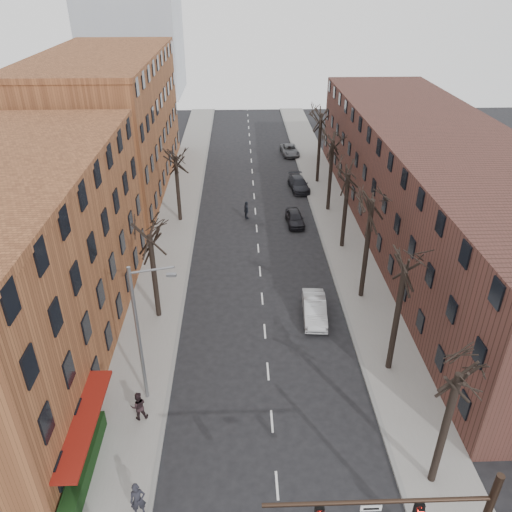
{
  "coord_description": "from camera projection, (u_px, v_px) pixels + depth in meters",
  "views": [
    {
      "loc": [
        -1.56,
        -11.5,
        21.84
      ],
      "look_at": [
        -0.49,
        19.61,
        4.0
      ],
      "focal_mm": 35.0,
      "sensor_mm": 36.0,
      "label": 1
    }
  ],
  "objects": [
    {
      "name": "tree_right_d",
      "position": [
        342.0,
        247.0,
        45.38
      ],
      "size": [
        5.2,
        5.2,
        10.0
      ],
      "primitive_type": null,
      "color": "black",
      "rests_on": "ground"
    },
    {
      "name": "tree_right_c",
      "position": [
        361.0,
        297.0,
        38.44
      ],
      "size": [
        5.2,
        5.2,
        11.6
      ],
      "primitive_type": null,
      "color": "black",
      "rests_on": "ground"
    },
    {
      "name": "building_left_near",
      "position": [
        5.0,
        269.0,
        30.42
      ],
      "size": [
        12.0,
        26.0,
        12.0
      ],
      "primitive_type": "cube",
      "color": "brown",
      "rests_on": "ground"
    },
    {
      "name": "awning_left",
      "position": [
        93.0,
        456.0,
        25.8
      ],
      "size": [
        1.2,
        7.0,
        0.15
      ],
      "primitive_type": "cube",
      "color": "maroon",
      "rests_on": "ground"
    },
    {
      "name": "building_right",
      "position": [
        435.0,
        186.0,
        44.88
      ],
      "size": [
        12.0,
        50.0,
        10.0
      ],
      "primitive_type": "cube",
      "color": "#4A2822",
      "rests_on": "ground"
    },
    {
      "name": "tree_left_a",
      "position": [
        159.0,
        316.0,
        36.26
      ],
      "size": [
        5.2,
        5.2,
        9.5
      ],
      "primitive_type": null,
      "color": "black",
      "rests_on": "ground"
    },
    {
      "name": "sidewalk_left",
      "position": [
        178.0,
        216.0,
        50.95
      ],
      "size": [
        4.0,
        90.0,
        0.15
      ],
      "primitive_type": "cube",
      "color": "gray",
      "rests_on": "ground"
    },
    {
      "name": "parked_car_mid",
      "position": [
        299.0,
        184.0,
        56.91
      ],
      "size": [
        2.41,
        4.92,
        1.38
      ],
      "primitive_type": "imported",
      "rotation": [
        0.0,
        0.0,
        0.1
      ],
      "color": "black",
      "rests_on": "ground"
    },
    {
      "name": "tree_right_a",
      "position": [
        431.0,
        481.0,
        24.57
      ],
      "size": [
        5.2,
        5.2,
        10.0
      ],
      "primitive_type": null,
      "color": "black",
      "rests_on": "ground"
    },
    {
      "name": "sidewalk_right",
      "position": [
        333.0,
        214.0,
        51.42
      ],
      "size": [
        4.0,
        90.0,
        0.15
      ],
      "primitive_type": "cube",
      "color": "gray",
      "rests_on": "ground"
    },
    {
      "name": "silver_sedan",
      "position": [
        314.0,
        309.0,
        35.78
      ],
      "size": [
        1.85,
        4.62,
        1.49
      ],
      "primitive_type": "imported",
      "rotation": [
        0.0,
        0.0,
        -0.06
      ],
      "color": "#B0B4B7",
      "rests_on": "ground"
    },
    {
      "name": "tree_right_f",
      "position": [
        317.0,
        182.0,
        59.25
      ],
      "size": [
        5.2,
        5.2,
        11.6
      ],
      "primitive_type": null,
      "color": "black",
      "rests_on": "ground"
    },
    {
      "name": "parked_car_near",
      "position": [
        295.0,
        218.0,
        49.13
      ],
      "size": [
        1.8,
        4.04,
        1.35
      ],
      "primitive_type": "imported",
      "rotation": [
        0.0,
        0.0,
        0.05
      ],
      "color": "black",
      "rests_on": "ground"
    },
    {
      "name": "tree_left_b",
      "position": [
        181.0,
        221.0,
        50.13
      ],
      "size": [
        5.2,
        5.2,
        9.5
      ],
      "primitive_type": null,
      "color": "black",
      "rests_on": "ground"
    },
    {
      "name": "pedestrian_crossing",
      "position": [
        246.0,
        210.0,
        50.1
      ],
      "size": [
        0.74,
        1.17,
        1.85
      ],
      "primitive_type": "imported",
      "rotation": [
        0.0,
        0.0,
        1.86
      ],
      "color": "black",
      "rests_on": "ground"
    },
    {
      "name": "streetlight",
      "position": [
        141.0,
        330.0,
        26.84
      ],
      "size": [
        2.45,
        0.22,
        9.03
      ],
      "color": "slate",
      "rests_on": "ground"
    },
    {
      "name": "tree_right_e",
      "position": [
        328.0,
        210.0,
        52.32
      ],
      "size": [
        5.2,
        5.2,
        10.8
      ],
      "primitive_type": null,
      "color": "black",
      "rests_on": "ground"
    },
    {
      "name": "pedestrian_a",
      "position": [
        138.0,
        500.0,
        22.46
      ],
      "size": [
        0.81,
        0.63,
        1.95
      ],
      "primitive_type": "imported",
      "rotation": [
        0.0,
        0.0,
        0.26
      ],
      "color": "#212129",
      "rests_on": "sidewalk_left"
    },
    {
      "name": "pedestrian_b",
      "position": [
        139.0,
        406.0,
        27.4
      ],
      "size": [
        1.02,
        0.87,
        1.81
      ],
      "primitive_type": "imported",
      "rotation": [
        0.0,
        0.0,
        3.38
      ],
      "color": "black",
      "rests_on": "sidewalk_left"
    },
    {
      "name": "hedge",
      "position": [
        84.0,
        465.0,
        24.61
      ],
      "size": [
        0.8,
        6.0,
        1.0
      ],
      "primitive_type": "cube",
      "color": "black",
      "rests_on": "sidewalk_left"
    },
    {
      "name": "tree_right_b",
      "position": [
        388.0,
        368.0,
        31.51
      ],
      "size": [
        5.2,
        5.2,
        10.8
      ],
      "primitive_type": null,
      "color": "black",
      "rests_on": "ground"
    },
    {
      "name": "parked_car_far",
      "position": [
        290.0,
        150.0,
        67.78
      ],
      "size": [
        2.52,
        4.81,
        1.29
      ],
      "primitive_type": "imported",
      "rotation": [
        0.0,
        0.0,
        0.08
      ],
      "color": "#53555A",
      "rests_on": "ground"
    },
    {
      "name": "building_left_far",
      "position": [
        108.0,
        125.0,
        55.07
      ],
      "size": [
        12.0,
        28.0,
        14.0
      ],
      "primitive_type": "cube",
      "color": "brown",
      "rests_on": "ground"
    }
  ]
}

